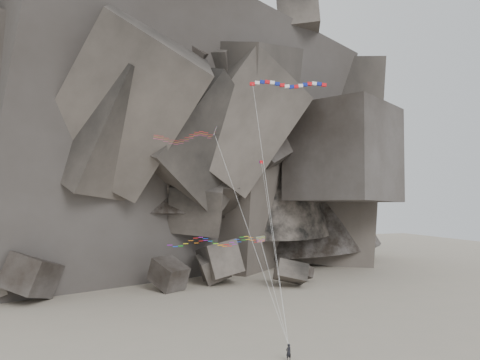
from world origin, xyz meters
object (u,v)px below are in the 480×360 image
object	(u,v)px
delta_kite	(182,137)
pennant_kite	(266,195)
kite_flyer	(288,351)
parafoil_kite	(212,241)
banner_kite	(288,86)

from	to	relation	value
delta_kite	pennant_kite	world-z (taller)	delta_kite
kite_flyer	delta_kite	world-z (taller)	delta_kite
kite_flyer	parafoil_kite	xyz separation A→B (m)	(-6.39, 6.75, 11.13)
parafoil_kite	pennant_kite	world-z (taller)	pennant_kite
parafoil_kite	pennant_kite	bearing A→B (deg)	11.24
banner_kite	pennant_kite	size ratio (longest dim) A/B	1.53
delta_kite	banner_kite	world-z (taller)	banner_kite
kite_flyer	banner_kite	xyz separation A→B (m)	(5.05, 10.29, 30.88)
banner_kite	kite_flyer	bearing A→B (deg)	-103.08
kite_flyer	delta_kite	size ratio (longest dim) A/B	0.08
delta_kite	kite_flyer	bearing A→B (deg)	-37.58
delta_kite	parafoil_kite	distance (m)	13.86
kite_flyer	delta_kite	bearing A→B (deg)	-63.84
kite_flyer	pennant_kite	world-z (taller)	pennant_kite
delta_kite	pennant_kite	distance (m)	12.74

